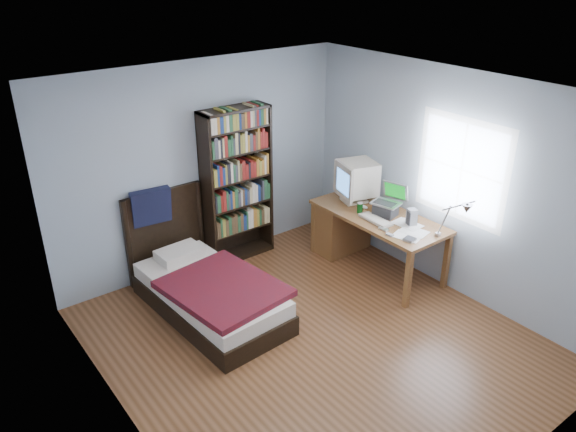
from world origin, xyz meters
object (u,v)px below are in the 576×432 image
object	(u,v)px
crt_monitor	(356,179)
desk_lamp	(462,211)
keyboard	(376,220)
speaker	(412,217)
desk	(350,224)
soda_can	(360,208)
bookshelf	(237,185)
bed	(206,288)
laptop	(387,206)

from	to	relation	value
crt_monitor	desk_lamp	size ratio (longest dim) A/B	0.99
desk_lamp	keyboard	size ratio (longest dim) A/B	1.33
desk_lamp	speaker	xyz separation A→B (m)	(0.08, 0.69, -0.35)
desk	soda_can	distance (m)	0.49
speaker	keyboard	bearing A→B (deg)	147.27
keyboard	speaker	size ratio (longest dim) A/B	2.14
bookshelf	bed	xyz separation A→B (m)	(-0.95, -0.79, -0.71)
desk	desk_lamp	size ratio (longest dim) A/B	3.00
soda_can	bed	size ratio (longest dim) A/B	0.06
desk	soda_can	bearing A→B (deg)	-115.15
crt_monitor	keyboard	xyz separation A→B (m)	(-0.20, -0.57, -0.28)
desk	soda_can	xyz separation A→B (m)	(-0.14, -0.29, 0.37)
keyboard	speaker	xyz separation A→B (m)	(0.24, -0.32, 0.08)
desk_lamp	bookshelf	world-z (taller)	bookshelf
bookshelf	keyboard	bearing A→B (deg)	-54.66
bookshelf	bed	size ratio (longest dim) A/B	0.95
laptop	bed	bearing A→B (deg)	165.44
keyboard	speaker	distance (m)	0.41
desk	desk_lamp	xyz separation A→B (m)	(0.02, -1.58, 0.76)
laptop	soda_can	distance (m)	0.32
crt_monitor	bookshelf	distance (m)	1.46
laptop	bed	world-z (taller)	bed
desk	crt_monitor	distance (m)	0.61
soda_can	keyboard	bearing A→B (deg)	-92.46
desk	crt_monitor	size ratio (longest dim) A/B	3.02
desk_lamp	speaker	distance (m)	0.78
crt_monitor	desk_lamp	world-z (taller)	desk_lamp
desk	laptop	size ratio (longest dim) A/B	4.37
desk_lamp	keyboard	distance (m)	1.12
laptop	keyboard	world-z (taller)	laptop
soda_can	bookshelf	xyz separation A→B (m)	(-1.00, 1.12, 0.18)
desk_lamp	soda_can	world-z (taller)	desk_lamp
desk_lamp	bed	world-z (taller)	desk_lamp
desk	speaker	xyz separation A→B (m)	(0.10, -0.88, 0.41)
desk	laptop	distance (m)	0.67
laptop	bookshelf	bearing A→B (deg)	131.82
desk	speaker	size ratio (longest dim) A/B	8.52
laptop	bed	distance (m)	2.30
laptop	speaker	xyz separation A→B (m)	(0.02, -0.36, -0.01)
speaker	soda_can	xyz separation A→B (m)	(-0.23, 0.60, -0.04)
laptop	speaker	bearing A→B (deg)	-86.15
laptop	bookshelf	size ratio (longest dim) A/B	0.20
desk_lamp	desk	bearing A→B (deg)	90.71
soda_can	bed	xyz separation A→B (m)	(-1.95, 0.33, -0.53)
bed	desk	bearing A→B (deg)	-1.06
desk_lamp	bed	xyz separation A→B (m)	(-2.10, 1.62, -0.92)
soda_can	laptop	bearing A→B (deg)	-48.20
laptop	desk_lamp	size ratio (longest dim) A/B	0.69
bookshelf	soda_can	bearing A→B (deg)	-48.18
soda_can	bookshelf	bearing A→B (deg)	131.82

